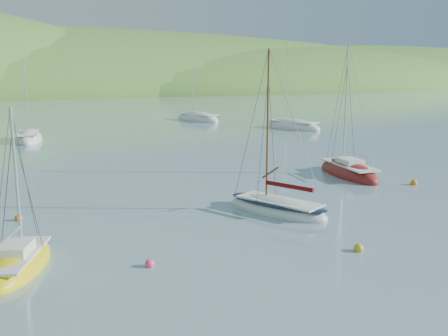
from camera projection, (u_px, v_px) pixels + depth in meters
name	position (u px, v px, depth m)	size (l,w,h in m)	color
ground	(321.00, 269.00, 19.65)	(700.00, 700.00, 0.00)	#7393A0
daysailer_white	(277.00, 208.00, 27.45)	(4.51, 6.53, 9.44)	silver
sloop_red	(348.00, 173.00, 36.80)	(3.59, 7.35, 10.41)	maroon
sailboat_yellow	(17.00, 264.00, 19.68)	(4.00, 5.62, 6.95)	yellow
distant_sloop_a	(29.00, 139.00, 54.47)	(3.89, 8.17, 11.21)	silver
distant_sloop_b	(198.00, 119.00, 75.43)	(5.29, 9.59, 12.96)	silver
distant_sloop_d	(292.00, 127.00, 65.32)	(5.60, 8.98, 12.09)	silver
mooring_buoys	(281.00, 216.00, 26.28)	(25.18, 11.75, 0.47)	gold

